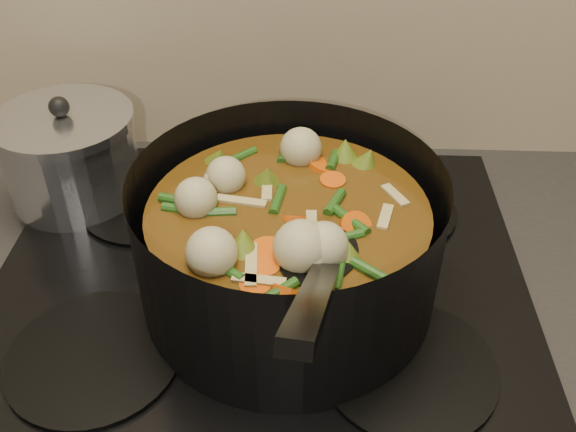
{
  "coord_description": "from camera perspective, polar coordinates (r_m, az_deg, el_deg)",
  "views": [
    {
      "loc": [
        0.06,
        1.38,
        1.45
      ],
      "look_at": [
        0.03,
        1.9,
        1.04
      ],
      "focal_mm": 40.0,
      "sensor_mm": 36.0,
      "label": 1
    }
  ],
  "objects": [
    {
      "name": "saucepan",
      "position": [
        0.9,
        -18.72,
        5.09
      ],
      "size": [
        0.18,
        0.18,
        0.15
      ],
      "rotation": [
        0.0,
        0.0,
        0.28
      ],
      "color": "silver",
      "rests_on": "stovetop"
    },
    {
      "name": "stockpot",
      "position": [
        0.68,
        0.03,
        -2.53
      ],
      "size": [
        0.41,
        0.48,
        0.24
      ],
      "rotation": [
        0.0,
        0.0,
        -0.32
      ],
      "color": "black",
      "rests_on": "stovetop"
    },
    {
      "name": "stovetop",
      "position": [
        0.76,
        -2.49,
        -5.71
      ],
      "size": [
        0.62,
        0.54,
        0.03
      ],
      "color": "black",
      "rests_on": "counter"
    }
  ]
}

